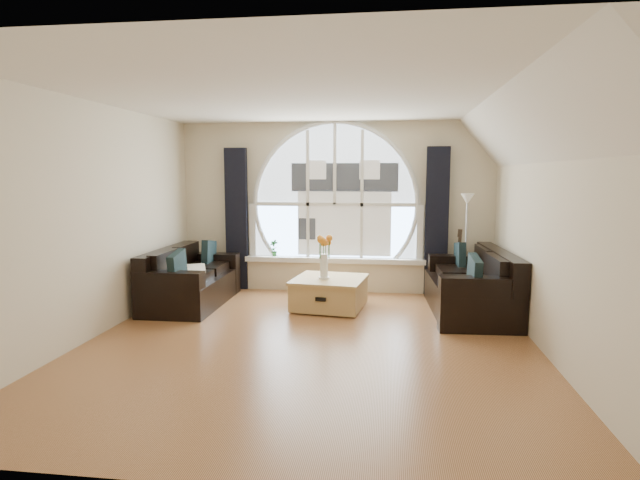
# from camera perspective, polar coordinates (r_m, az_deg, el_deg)

# --- Properties ---
(ground) EXTENTS (5.00, 5.50, 0.01)m
(ground) POSITION_cam_1_polar(r_m,az_deg,el_deg) (5.92, -1.16, -11.23)
(ground) COLOR brown
(ground) RESTS_ON ground
(ceiling) EXTENTS (5.00, 5.50, 0.01)m
(ceiling) POSITION_cam_1_polar(r_m,az_deg,el_deg) (5.68, -1.23, 15.58)
(ceiling) COLOR silver
(ceiling) RESTS_ON ground
(wall_back) EXTENTS (5.00, 0.01, 2.70)m
(wall_back) POSITION_cam_1_polar(r_m,az_deg,el_deg) (8.37, 1.66, 3.61)
(wall_back) COLOR beige
(wall_back) RESTS_ON ground
(wall_front) EXTENTS (5.00, 0.01, 2.70)m
(wall_front) POSITION_cam_1_polar(r_m,az_deg,el_deg) (2.98, -9.25, -2.96)
(wall_front) COLOR beige
(wall_front) RESTS_ON ground
(wall_left) EXTENTS (0.01, 5.50, 2.70)m
(wall_left) POSITION_cam_1_polar(r_m,az_deg,el_deg) (6.51, -23.52, 2.00)
(wall_left) COLOR beige
(wall_left) RESTS_ON ground
(wall_right) EXTENTS (0.01, 5.50, 2.70)m
(wall_right) POSITION_cam_1_polar(r_m,az_deg,el_deg) (5.82, 23.95, 1.43)
(wall_right) COLOR beige
(wall_right) RESTS_ON ground
(attic_slope) EXTENTS (0.92, 5.50, 0.72)m
(attic_slope) POSITION_cam_1_polar(r_m,az_deg,el_deg) (5.74, 21.53, 11.49)
(attic_slope) COLOR silver
(attic_slope) RESTS_ON ground
(arched_window) EXTENTS (2.60, 0.06, 2.15)m
(arched_window) POSITION_cam_1_polar(r_m,az_deg,el_deg) (8.32, 1.65, 5.49)
(arched_window) COLOR silver
(arched_window) RESTS_ON wall_back
(window_sill) EXTENTS (2.90, 0.22, 0.08)m
(window_sill) POSITION_cam_1_polar(r_m,az_deg,el_deg) (8.36, 1.57, -2.19)
(window_sill) COLOR white
(window_sill) RESTS_ON wall_back
(window_frame) EXTENTS (2.76, 0.08, 2.15)m
(window_frame) POSITION_cam_1_polar(r_m,az_deg,el_deg) (8.29, 1.63, 5.48)
(window_frame) COLOR white
(window_frame) RESTS_ON wall_back
(neighbor_house) EXTENTS (1.70, 0.02, 1.50)m
(neighbor_house) POSITION_cam_1_polar(r_m,az_deg,el_deg) (8.30, 2.67, 4.61)
(neighbor_house) COLOR silver
(neighbor_house) RESTS_ON wall_back
(curtain_left) EXTENTS (0.35, 0.12, 2.30)m
(curtain_left) POSITION_cam_1_polar(r_m,az_deg,el_deg) (8.58, -9.13, 2.27)
(curtain_left) COLOR black
(curtain_left) RESTS_ON ground
(curtain_right) EXTENTS (0.35, 0.12, 2.30)m
(curtain_right) POSITION_cam_1_polar(r_m,az_deg,el_deg) (8.25, 12.70, 1.99)
(curtain_right) COLOR black
(curtain_right) RESTS_ON ground
(sofa_left) EXTENTS (0.92, 1.83, 0.81)m
(sofa_left) POSITION_cam_1_polar(r_m,az_deg,el_deg) (7.75, -13.91, -3.97)
(sofa_left) COLOR black
(sofa_left) RESTS_ON ground
(sofa_right) EXTENTS (1.06, 1.99, 0.86)m
(sofa_right) POSITION_cam_1_polar(r_m,az_deg,el_deg) (7.31, 16.11, -4.71)
(sofa_right) COLOR black
(sofa_right) RESTS_ON ground
(coffee_chest) EXTENTS (1.08, 1.08, 0.47)m
(coffee_chest) POSITION_cam_1_polar(r_m,az_deg,el_deg) (7.34, 1.05, -5.70)
(coffee_chest) COLOR #A4814C
(coffee_chest) RESTS_ON ground
(throw_blanket) EXTENTS (0.71, 0.71, 0.10)m
(throw_blanket) POSITION_cam_1_polar(r_m,az_deg,el_deg) (7.60, -14.56, -3.44)
(throw_blanket) COLOR silver
(throw_blanket) RESTS_ON sofa_left
(vase_flowers) EXTENTS (0.24, 0.24, 0.70)m
(vase_flowers) POSITION_cam_1_polar(r_m,az_deg,el_deg) (7.17, 0.44, -1.23)
(vase_flowers) COLOR white
(vase_flowers) RESTS_ON coffee_chest
(floor_lamp) EXTENTS (0.24, 0.24, 1.60)m
(floor_lamp) POSITION_cam_1_polar(r_m,az_deg,el_deg) (7.94, 15.71, -0.84)
(floor_lamp) COLOR #B2B2B2
(floor_lamp) RESTS_ON ground
(guitar) EXTENTS (0.42, 0.36, 1.06)m
(guitar) POSITION_cam_1_polar(r_m,az_deg,el_deg) (8.22, 14.91, -2.45)
(guitar) COLOR olive
(guitar) RESTS_ON ground
(potted_plant) EXTENTS (0.17, 0.15, 0.27)m
(potted_plant) POSITION_cam_1_polar(r_m,az_deg,el_deg) (8.49, -5.07, -0.87)
(potted_plant) COLOR #1E6023
(potted_plant) RESTS_ON window_sill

